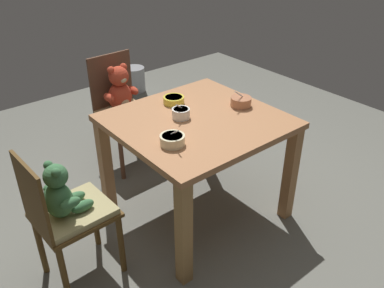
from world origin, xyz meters
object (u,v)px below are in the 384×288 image
Objects in this scene: porridge_bowl_cream_near_left at (172,140)px; porridge_bowl_terracotta_near_right at (241,101)px; dining_table at (197,136)px; porridge_bowl_white_center at (181,113)px; teddy_chair_near_left at (65,207)px; teddy_chair_far_center at (122,101)px; porridge_bowl_yellow_far_center at (174,100)px; metal_pail at (135,79)px.

porridge_bowl_cream_near_left is 1.03× the size of porridge_bowl_terracotta_near_right.
porridge_bowl_white_center is (-0.07, 0.07, 0.16)m from dining_table.
porridge_bowl_white_center reaches higher than teddy_chair_near_left.
teddy_chair_near_left is at bearing 166.05° from porridge_bowl_cream_near_left.
dining_table is 6.86× the size of porridge_bowl_terracotta_near_right.
teddy_chair_far_center reaches higher than teddy_chair_near_left.
porridge_bowl_cream_near_left is (-0.34, -0.44, 0.01)m from porridge_bowl_yellow_far_center.
porridge_bowl_white_center is 0.81× the size of porridge_bowl_terracotta_near_right.
porridge_bowl_terracotta_near_right is at bearing 9.98° from porridge_bowl_cream_near_left.
dining_table is 3.53× the size of metal_pail.
teddy_chair_near_left is at bearing -163.48° from porridge_bowl_yellow_far_center.
dining_table is 0.32m from porridge_bowl_yellow_far_center.
porridge_bowl_terracotta_near_right is (0.35, -0.04, 0.16)m from dining_table.
porridge_bowl_yellow_far_center is 0.94× the size of porridge_bowl_cream_near_left.
porridge_bowl_terracotta_near_right is (0.32, -0.32, 0.01)m from porridge_bowl_yellow_far_center.
porridge_bowl_white_center is at bearing 43.76° from porridge_bowl_cream_near_left.
porridge_bowl_yellow_far_center is at bearing 135.29° from porridge_bowl_terracotta_near_right.
teddy_chair_far_center is 6.14× the size of porridge_bowl_terracotta_near_right.
teddy_chair_far_center is at bearing 86.88° from porridge_bowl_white_center.
porridge_bowl_cream_near_left is at bearing -16.54° from teddy_chair_far_center.
metal_pail is (0.50, 2.19, -0.64)m from porridge_bowl_terracotta_near_right.
porridge_bowl_yellow_far_center is (0.10, 0.20, -0.01)m from porridge_bowl_white_center.
porridge_bowl_cream_near_left is at bearing -16.04° from teddy_chair_near_left.
dining_table is 0.38m from porridge_bowl_terracotta_near_right.
dining_table is 7.10× the size of porridge_bowl_yellow_far_center.
dining_table is 0.93m from teddy_chair_near_left.
porridge_bowl_terracotta_near_right reaches higher than teddy_chair_near_left.
porridge_bowl_yellow_far_center reaches higher than dining_table.
porridge_bowl_white_center reaches higher than porridge_bowl_yellow_far_center.
dining_table is 8.43× the size of porridge_bowl_white_center.
teddy_chair_far_center is at bearing 111.58° from porridge_bowl_terracotta_near_right.
porridge_bowl_cream_near_left is at bearing -136.24° from porridge_bowl_white_center.
teddy_chair_far_center is 1.06× the size of teddy_chair_near_left.
porridge_bowl_cream_near_left reaches higher than dining_table.
teddy_chair_near_left is (-0.93, -0.00, -0.10)m from dining_table.
porridge_bowl_yellow_far_center is 0.50× the size of metal_pail.
dining_table is 1.18× the size of teddy_chair_near_left.
teddy_chair_near_left is at bearing 178.37° from porridge_bowl_terracotta_near_right.
porridge_bowl_yellow_far_center is 2.14m from metal_pail.
teddy_chair_near_left is at bearing -46.15° from teddy_chair_far_center.
porridge_bowl_cream_near_left reaches higher than porridge_bowl_yellow_far_center.
teddy_chair_far_center is 0.86m from porridge_bowl_white_center.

